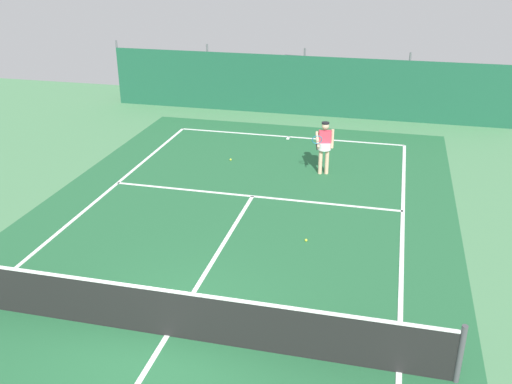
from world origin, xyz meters
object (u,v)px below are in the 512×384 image
tennis_player (324,144)px  tennis_ball_near_player (231,160)px  tennis_ball_midcourt (306,240)px  tennis_net (166,312)px  parked_car (294,78)px

tennis_player → tennis_ball_near_player: tennis_player is taller
tennis_player → tennis_ball_midcourt: (0.19, -4.44, -0.93)m
tennis_net → tennis_player: bearing=78.9°
tennis_ball_midcourt → parked_car: parked_car is taller
tennis_net → tennis_ball_midcourt: bearing=65.6°
tennis_net → tennis_ball_near_player: size_ratio=153.33×
tennis_net → tennis_ball_near_player: bearing=98.8°
tennis_net → parked_car: 18.00m
tennis_net → parked_car: (-0.92, 17.98, 0.33)m
tennis_net → tennis_ball_near_player: (-1.39, 9.03, -0.48)m
tennis_ball_midcourt → tennis_ball_near_player: bearing=123.8°
tennis_player → tennis_ball_midcourt: 4.54m
tennis_ball_near_player → parked_car: bearing=87.0°
tennis_player → tennis_ball_midcourt: size_ratio=24.85×
tennis_ball_near_player → parked_car: 8.99m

